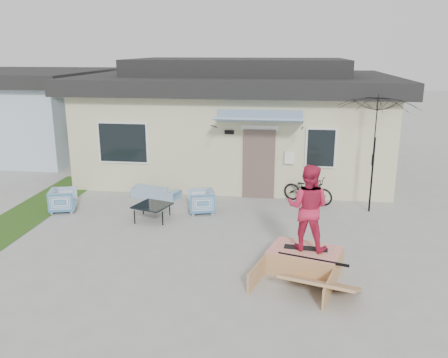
# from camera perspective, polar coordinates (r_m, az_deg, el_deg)

# --- Properties ---
(ground) EXTENTS (90.00, 90.00, 0.00)m
(ground) POSITION_cam_1_polar(r_m,az_deg,el_deg) (10.37, -3.01, -9.55)
(ground) COLOR gray
(ground) RESTS_ON ground
(grass_strip) EXTENTS (1.40, 8.00, 0.01)m
(grass_strip) POSITION_cam_1_polar(r_m,az_deg,el_deg) (13.92, -22.99, -4.11)
(grass_strip) COLOR #234615
(grass_strip) RESTS_ON ground
(house) EXTENTS (10.80, 8.49, 4.10)m
(house) POSITION_cam_1_polar(r_m,az_deg,el_deg) (17.48, 1.74, 7.49)
(house) COLOR beige
(house) RESTS_ON ground
(neighbor_house) EXTENTS (8.60, 7.60, 3.50)m
(neighbor_house) POSITION_cam_1_polar(r_m,az_deg,el_deg) (22.95, -25.00, 7.60)
(neighbor_house) COLOR #A9BFD4
(neighbor_house) RESTS_ON ground
(loveseat) EXTENTS (1.55, 0.85, 0.58)m
(loveseat) POSITION_cam_1_polar(r_m,az_deg,el_deg) (14.35, -8.27, -1.22)
(loveseat) COLOR #2D689B
(loveseat) RESTS_ON ground
(armchair_left) EXTENTS (0.80, 0.83, 0.70)m
(armchair_left) POSITION_cam_1_polar(r_m,az_deg,el_deg) (13.83, -18.97, -2.32)
(armchair_left) COLOR #2D689B
(armchair_left) RESTS_ON ground
(armchair_right) EXTENTS (0.81, 0.84, 0.71)m
(armchair_right) POSITION_cam_1_polar(r_m,az_deg,el_deg) (12.99, -2.80, -2.60)
(armchair_right) COLOR #2D689B
(armchair_right) RESTS_ON ground
(coffee_table) EXTENTS (1.05, 1.05, 0.41)m
(coffee_table) POSITION_cam_1_polar(r_m,az_deg,el_deg) (12.62, -8.69, -4.01)
(coffee_table) COLOR black
(coffee_table) RESTS_ON ground
(bicycle) EXTENTS (1.60, 1.11, 0.97)m
(bicycle) POSITION_cam_1_polar(r_m,az_deg,el_deg) (13.97, 10.18, -0.94)
(bicycle) COLOR black
(bicycle) RESTS_ON ground
(patio_umbrella) EXTENTS (2.18, 2.01, 2.20)m
(patio_umbrella) POSITION_cam_1_polar(r_m,az_deg,el_deg) (13.33, 17.78, 3.36)
(patio_umbrella) COLOR black
(patio_umbrella) RESTS_ON ground
(skate_ramp) EXTENTS (1.87, 2.18, 0.46)m
(skate_ramp) POSITION_cam_1_polar(r_m,az_deg,el_deg) (9.85, 9.77, -9.70)
(skate_ramp) COLOR #AF8050
(skate_ramp) RESTS_ON ground
(skateboard) EXTENTS (0.89, 0.30, 0.05)m
(skateboard) POSITION_cam_1_polar(r_m,az_deg,el_deg) (9.78, 9.91, -8.21)
(skateboard) COLOR black
(skateboard) RESTS_ON skate_ramp
(skater) EXTENTS (0.98, 0.84, 1.75)m
(skater) POSITION_cam_1_polar(r_m,az_deg,el_deg) (9.46, 10.16, -3.21)
(skater) COLOR #C62248
(skater) RESTS_ON skateboard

